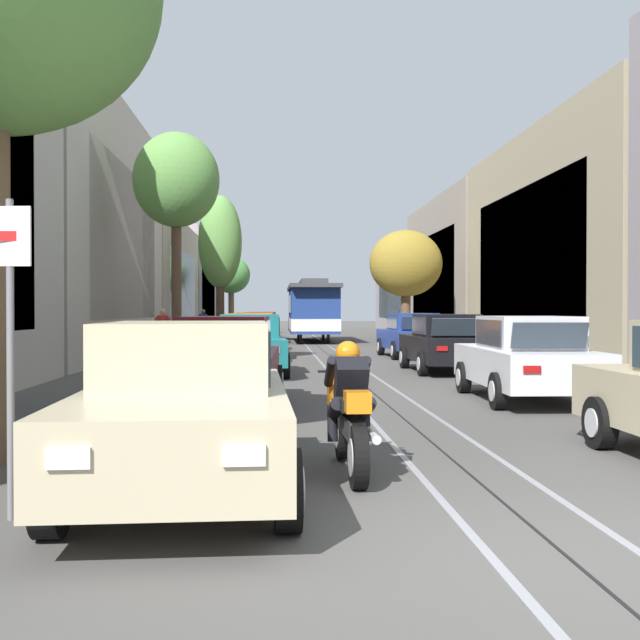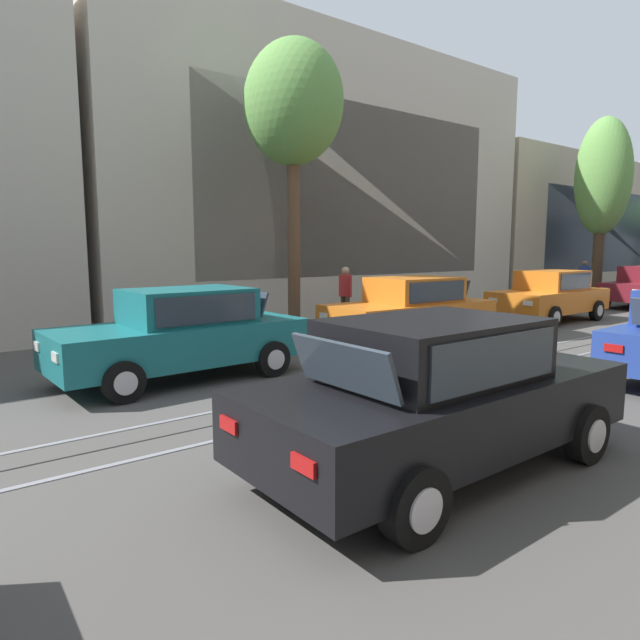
{
  "view_description": "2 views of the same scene",
  "coord_description": "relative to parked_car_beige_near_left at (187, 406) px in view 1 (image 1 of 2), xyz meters",
  "views": [
    {
      "loc": [
        -2.0,
        -4.96,
        1.69
      ],
      "look_at": [
        -0.56,
        19.57,
        1.37
      ],
      "focal_mm": 43.15,
      "sensor_mm": 36.0,
      "label": 1
    },
    {
      "loc": [
        6.21,
        11.52,
        2.29
      ],
      "look_at": [
        -2.01,
        17.78,
        0.9
      ],
      "focal_mm": 30.4,
      "sensor_mm": 36.0,
      "label": 2
    }
  ],
  "objects": [
    {
      "name": "ground_plane",
      "position": [
        2.82,
        25.13,
        -0.8
      ],
      "size": [
        170.88,
        170.88,
        0.0
      ],
      "primitive_type": "plane",
      "color": "#4C4947"
    },
    {
      "name": "trolley_track_rails",
      "position": [
        2.82,
        29.96,
        -0.79
      ],
      "size": [
        1.14,
        76.35,
        0.01
      ],
      "color": "gray",
      "rests_on": "ground"
    },
    {
      "name": "building_facade_left",
      "position": [
        -7.02,
        29.31,
        3.3
      ],
      "size": [
        5.38,
        68.05,
        9.18
      ],
      "color": "beige",
      "rests_on": "ground"
    },
    {
      "name": "building_facade_right",
      "position": [
        13.0,
        27.31,
        3.39
      ],
      "size": [
        5.93,
        68.05,
        9.41
      ],
      "color": "gray",
      "rests_on": "ground"
    },
    {
      "name": "parked_car_beige_near_left",
      "position": [
        0.0,
        0.0,
        0.0
      ],
      "size": [
        2.08,
        4.4,
        1.58
      ],
      "color": "#C1B28E",
      "rests_on": "ground"
    },
    {
      "name": "parked_car_maroon_second_left",
      "position": [
        -0.07,
        6.32,
        0.0
      ],
      "size": [
        2.1,
        4.4,
        1.58
      ],
      "color": "maroon",
      "rests_on": "ground"
    },
    {
      "name": "parked_car_teal_mid_left",
      "position": [
        0.15,
        13.05,
        0.0
      ],
      "size": [
        2.11,
        4.41,
        1.58
      ],
      "color": "#196B70",
      "rests_on": "ground"
    },
    {
      "name": "parked_car_orange_fourth_left",
      "position": [
        -0.0,
        18.94,
        0.0
      ],
      "size": [
        2.08,
        4.4,
        1.58
      ],
      "color": "orange",
      "rests_on": "ground"
    },
    {
      "name": "parked_car_orange_fifth_left",
      "position": [
        -0.04,
        25.23,
        0.0
      ],
      "size": [
        2.07,
        4.39,
        1.58
      ],
      "color": "orange",
      "rests_on": "ground"
    },
    {
      "name": "parked_car_maroon_sixth_left",
      "position": [
        0.06,
        32.0,
        0.0
      ],
      "size": [
        2.01,
        4.37,
        1.58
      ],
      "color": "maroon",
      "rests_on": "ground"
    },
    {
      "name": "parked_car_black_far_left",
      "position": [
        0.1,
        37.58,
        0.0
      ],
      "size": [
        2.0,
        4.36,
        1.58
      ],
      "color": "black",
      "rests_on": "ground"
    },
    {
      "name": "parked_car_white_second_right",
      "position": [
        5.51,
        6.9,
        0.0
      ],
      "size": [
        2.08,
        4.39,
        1.58
      ],
      "color": "silver",
      "rests_on": "ground"
    },
    {
      "name": "parked_car_black_mid_right",
      "position": [
        5.46,
        13.56,
        0.0
      ],
      "size": [
        2.02,
        4.37,
        1.58
      ],
      "color": "black",
      "rests_on": "ground"
    },
    {
      "name": "parked_car_blue_fourth_right",
      "position": [
        5.71,
        20.03,
        0.0
      ],
      "size": [
        2.13,
        4.42,
        1.58
      ],
      "color": "#233D93",
      "rests_on": "ground"
    },
    {
      "name": "street_tree_kerb_left_second",
      "position": [
        -2.26,
        17.07,
        4.88
      ],
      "size": [
        2.7,
        2.3,
        7.25
      ],
      "color": "brown",
      "rests_on": "ground"
    },
    {
      "name": "street_tree_kerb_left_mid",
      "position": [
        -1.97,
        32.18,
        4.26
      ],
      "size": [
        2.21,
        1.96,
        7.54
      ],
      "color": "#4C3826",
      "rests_on": "ground"
    },
    {
      "name": "street_tree_kerb_left_fourth",
      "position": [
        -2.29,
        47.61,
        3.31
      ],
      "size": [
        2.68,
        2.44,
        5.49
      ],
      "color": "brown",
      "rests_on": "ground"
    },
    {
      "name": "street_tree_kerb_right_second",
      "position": [
        7.35,
        30.88,
        3.18
      ],
      "size": [
        3.65,
        2.95,
        5.69
      ],
      "color": "brown",
      "rests_on": "ground"
    },
    {
      "name": "cable_car_trolley",
      "position": [
        2.82,
        33.91,
        0.86
      ],
      "size": [
        2.57,
        9.14,
        3.28
      ],
      "color": "navy",
      "rests_on": "ground"
    },
    {
      "name": "motorcycle_with_rider",
      "position": [
        1.59,
        0.72,
        -0.15
      ],
      "size": [
        0.56,
        1.99,
        1.37
      ],
      "color": "black",
      "rests_on": "ground"
    },
    {
      "name": "pedestrian_on_left_pavement",
      "position": [
        -3.03,
        19.41,
        0.19
      ],
      "size": [
        0.55,
        0.42,
        1.74
      ],
      "color": "#4C4233",
      "rests_on": "ground"
    },
    {
      "name": "pedestrian_on_right_pavement",
      "position": [
        -2.91,
        33.02,
        0.18
      ],
      "size": [
        0.55,
        0.36,
        1.73
      ],
      "color": "#282D38",
      "rests_on": "ground"
    },
    {
      "name": "street_sign_post",
      "position": [
        -1.31,
        -0.87,
        0.81
      ],
      "size": [
        0.36,
        0.09,
        2.59
      ],
      "color": "slate",
      "rests_on": "ground"
    }
  ]
}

